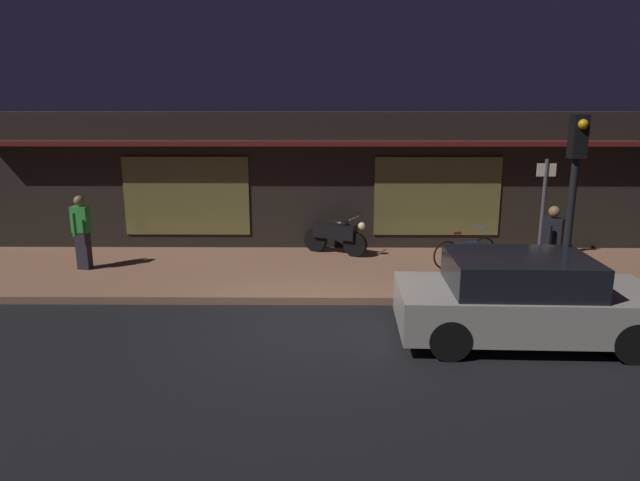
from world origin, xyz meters
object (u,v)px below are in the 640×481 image
(motorcycle, at_px, (336,234))
(traffic_light_pole, at_px, (574,184))
(bicycle_parked, at_px, (465,252))
(parked_car_near, at_px, (524,299))
(sign_post, at_px, (543,204))
(person_photographer, at_px, (82,231))
(person_bystander, at_px, (551,245))

(motorcycle, distance_m, traffic_light_pole, 6.05)
(bicycle_parked, bearing_deg, parked_car_near, -89.72)
(bicycle_parked, relative_size, sign_post, 0.65)
(person_photographer, height_order, traffic_light_pole, traffic_light_pole)
(person_photographer, bearing_deg, sign_post, 4.72)
(motorcycle, distance_m, sign_post, 4.95)
(sign_post, distance_m, traffic_light_pole, 4.06)
(person_photographer, bearing_deg, traffic_light_pole, -17.13)
(traffic_light_pole, bearing_deg, person_photographer, 162.87)
(motorcycle, height_order, traffic_light_pole, traffic_light_pole)
(parked_car_near, bearing_deg, person_photographer, 157.26)
(sign_post, relative_size, traffic_light_pole, 0.67)
(bicycle_parked, distance_m, person_photographer, 8.63)
(bicycle_parked, height_order, person_photographer, person_photographer)
(person_bystander, relative_size, traffic_light_pole, 0.46)
(motorcycle, bearing_deg, person_photographer, -166.45)
(person_photographer, relative_size, traffic_light_pole, 0.46)
(person_bystander, bearing_deg, person_photographer, 172.76)
(person_bystander, bearing_deg, bicycle_parked, 132.36)
(person_bystander, xyz_separation_m, sign_post, (0.60, 2.13, 0.48))
(person_bystander, relative_size, parked_car_near, 0.40)
(motorcycle, distance_m, person_bystander, 5.01)
(motorcycle, relative_size, bicycle_parked, 1.01)
(person_photographer, relative_size, person_bystander, 1.00)
(person_photographer, distance_m, sign_post, 10.60)
(bicycle_parked, bearing_deg, traffic_light_pole, -73.61)
(person_bystander, xyz_separation_m, traffic_light_pole, (-0.42, -1.68, 1.45))
(bicycle_parked, distance_m, parked_car_near, 3.83)
(motorcycle, xyz_separation_m, bicycle_parked, (2.90, -1.17, -0.14))
(bicycle_parked, distance_m, sign_post, 2.28)
(person_photographer, xyz_separation_m, sign_post, (10.55, 0.87, 0.48))
(person_bystander, bearing_deg, sign_post, 74.28)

